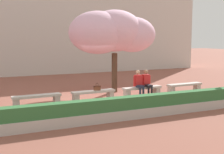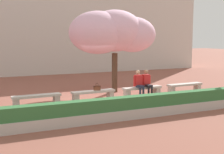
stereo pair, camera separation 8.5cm
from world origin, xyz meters
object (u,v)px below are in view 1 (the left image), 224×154
at_px(stone_bench_center, 93,94).
at_px(cherry_tree_main, 111,32).
at_px(stone_bench_east_end, 184,86).
at_px(handbag, 97,88).
at_px(person_seated_left, 139,82).
at_px(stone_bench_near_west, 37,98).
at_px(person_seated_right, 147,82).
at_px(stone_bench_near_east, 142,90).

relative_size(stone_bench_center, cherry_tree_main, 0.46).
height_order(stone_bench_center, cherry_tree_main, cherry_tree_main).
bearing_deg(stone_bench_east_end, handbag, -179.67).
height_order(stone_bench_center, person_seated_left, person_seated_left).
bearing_deg(cherry_tree_main, stone_bench_east_end, -23.77).
bearing_deg(stone_bench_near_west, handbag, -0.60).
xyz_separation_m(stone_bench_east_end, handbag, (-5.02, -0.03, 0.27)).
height_order(stone_bench_near_west, stone_bench_east_end, same).
height_order(handbag, cherry_tree_main, cherry_tree_main).
height_order(stone_bench_east_end, handbag, handbag).
distance_m(stone_bench_near_west, person_seated_right, 5.44).
distance_m(stone_bench_center, person_seated_right, 2.85).
bearing_deg(stone_bench_near_west, stone_bench_east_end, 0.00).
relative_size(stone_bench_center, stone_bench_near_east, 1.00).
bearing_deg(person_seated_left, stone_bench_east_end, 1.09).
bearing_deg(person_seated_right, stone_bench_center, 178.92).
xyz_separation_m(person_seated_left, cherry_tree_main, (-0.74, 1.62, 2.44)).
height_order(stone_bench_east_end, person_seated_left, person_seated_left).
distance_m(stone_bench_near_west, stone_bench_east_end, 7.79).
relative_size(person_seated_right, cherry_tree_main, 0.29).
height_order(stone_bench_near_east, cherry_tree_main, cherry_tree_main).
distance_m(stone_bench_center, person_seated_left, 2.40).
bearing_deg(stone_bench_near_east, stone_bench_center, 180.00).
height_order(person_seated_right, cherry_tree_main, cherry_tree_main).
bearing_deg(person_seated_right, person_seated_left, -180.00).
distance_m(stone_bench_near_east, person_seated_left, 0.45).
bearing_deg(stone_bench_near_east, handbag, -179.32).
bearing_deg(stone_bench_center, stone_bench_east_end, 0.00).
relative_size(stone_bench_east_end, handbag, 6.17).
distance_m(stone_bench_near_west, stone_bench_center, 2.60).
relative_size(stone_bench_near_east, cherry_tree_main, 0.46).
relative_size(stone_bench_center, person_seated_right, 1.62).
xyz_separation_m(stone_bench_near_west, stone_bench_center, (2.60, 0.00, 0.00)).
xyz_separation_m(stone_bench_east_end, person_seated_right, (-2.36, -0.05, 0.39)).
xyz_separation_m(stone_bench_near_east, handbag, (-2.42, -0.03, 0.27)).
distance_m(stone_bench_near_west, cherry_tree_main, 5.31).
bearing_deg(cherry_tree_main, stone_bench_near_east, -58.30).
xyz_separation_m(stone_bench_near_west, handbag, (2.77, -0.03, 0.27)).
height_order(person_seated_left, handbag, person_seated_left).
relative_size(stone_bench_near_west, handbag, 6.17).
bearing_deg(stone_bench_near_east, person_seated_right, -12.98).
bearing_deg(person_seated_left, handbag, 179.36).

